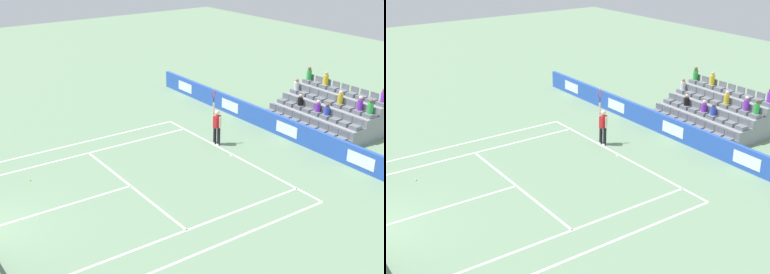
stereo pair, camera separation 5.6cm
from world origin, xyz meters
The scene contains 12 objects.
line_baseline centered at (0.00, -11.89, 0.00)m, with size 10.97×0.10×0.01m, color white.
line_service centered at (0.00, -6.40, 0.00)m, with size 8.23×0.10×0.01m, color white.
line_centre_service centered at (0.00, -3.20, 0.00)m, with size 0.10×6.40×0.01m, color white.
line_singles_sideline_left centered at (4.12, -5.95, 0.00)m, with size 0.10×11.89×0.01m, color white.
line_singles_sideline_right centered at (-4.12, -5.95, 0.00)m, with size 0.10×11.89×0.01m, color white.
line_doubles_sideline_left centered at (5.49, -5.95, 0.00)m, with size 0.10×11.89×0.01m, color white.
line_doubles_sideline_right centered at (-5.49, -5.95, 0.00)m, with size 0.10×11.89×0.01m, color white.
line_centre_mark centered at (0.00, -11.79, 0.00)m, with size 0.10×0.20×0.01m, color white.
sponsor_barrier centered at (0.00, -15.43, 0.52)m, with size 22.67×0.22×1.04m.
tennis_player centered at (1.48, -12.03, 0.99)m, with size 0.54×0.41×2.85m.
stadium_stand centered at (0.00, -18.38, 0.69)m, with size 5.58×3.80×2.62m.
loose_tennis_ball centered at (2.86, -3.15, 0.03)m, with size 0.07×0.07×0.07m, color #D1E533.
Camera 2 is at (-17.05, 2.36, 9.94)m, focal length 48.19 mm.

